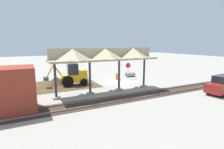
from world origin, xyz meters
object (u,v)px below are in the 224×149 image
Objects in this scene: stop_sign at (128,67)px; traffic_barrel at (117,77)px; concrete_pipe at (130,74)px; backhoe at (73,76)px; distant_parked_car at (223,85)px; brick_utility_building at (13,90)px.

stop_sign is 2.70× the size of traffic_barrel.
concrete_pipe is (-1.20, -1.23, -1.37)m from stop_sign.
concrete_pipe is at bearing -134.39° from stop_sign.
backhoe is 1.25× the size of distant_parked_car.
concrete_pipe is at bearing -74.07° from distant_parked_car.
concrete_pipe is 1.75× the size of traffic_barrel.
traffic_barrel is (1.69, -0.23, -1.31)m from stop_sign.
traffic_barrel is at bearing -150.60° from brick_utility_building.
backhoe is 3.44× the size of concrete_pipe.
distant_parked_car is 13.40m from traffic_barrel.
traffic_barrel is at bearing -60.86° from distant_parked_car.
stop_sign is at bearing -67.17° from distant_parked_car.
backhoe is at bearing -39.78° from distant_parked_car.
distant_parked_car reaches higher than concrete_pipe.
stop_sign is 1.54× the size of concrete_pipe.
traffic_barrel is at bearing 19.06° from concrete_pipe.
backhoe is 1.51× the size of brick_utility_building.
stop_sign is at bearing 45.61° from concrete_pipe.
concrete_pipe is 13.22m from distant_parked_car.
stop_sign reaches higher than concrete_pipe.
brick_utility_building reaches higher than traffic_barrel.
distant_parked_car is (-19.79, 4.22, -0.81)m from brick_utility_building.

